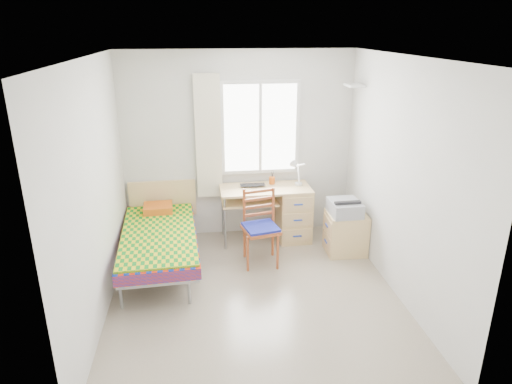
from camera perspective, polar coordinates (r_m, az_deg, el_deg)
floor at (r=5.31m, az=-0.18°, el=-12.75°), size 3.50×3.50×0.00m
ceiling at (r=4.47m, az=-0.21°, el=16.54°), size 3.50×3.50×0.00m
wall_back at (r=6.40m, az=-2.18°, el=5.77°), size 3.20×0.00×3.20m
wall_left at (r=4.81m, az=-19.46°, el=-0.24°), size 0.00×3.50×3.50m
wall_right at (r=5.17m, az=17.69°, el=1.34°), size 0.00×3.50×3.50m
window at (r=6.35m, az=0.53°, el=7.99°), size 1.10×0.04×1.30m
curtain at (r=6.27m, az=-5.99°, el=6.79°), size 0.35×0.05×1.70m
floating_shelf at (r=6.22m, az=12.19°, el=12.91°), size 0.20×0.32×0.03m
bed at (r=5.86m, az=-11.98°, el=-5.32°), size 1.01×1.99×0.84m
desk at (r=6.46m, az=4.09°, el=-2.33°), size 1.25×0.58×0.78m
chair at (r=5.76m, az=0.60°, el=-3.86°), size 0.50×0.50×0.97m
cabinet at (r=6.22m, az=11.12°, el=-5.03°), size 0.53×0.47×0.56m
printer at (r=6.05m, az=11.04°, el=-1.89°), size 0.39×0.45×0.19m
laptop at (r=6.28m, az=-0.38°, el=0.68°), size 0.35×0.23×0.03m
pen_cup at (r=6.42m, az=2.01°, el=1.45°), size 0.10×0.10×0.10m
task_lamp at (r=6.21m, az=5.07°, el=2.75°), size 0.23×0.32×0.41m
book at (r=6.32m, az=-0.18°, el=-1.16°), size 0.19×0.24×0.02m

